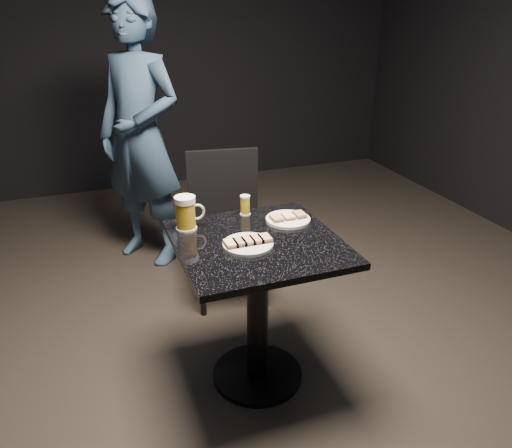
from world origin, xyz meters
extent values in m
plane|color=black|center=(0.00, 0.00, 0.00)|extent=(6.00, 6.00, 0.00)
plane|color=black|center=(0.00, 3.00, 1.50)|extent=(5.00, 0.00, 5.00)
cylinder|color=silver|center=(-0.06, -0.03, 0.76)|extent=(0.22, 0.22, 0.01)
cylinder|color=white|center=(0.21, 0.15, 0.76)|extent=(0.21, 0.21, 0.01)
imported|color=navy|center=(-0.28, 1.47, 0.88)|extent=(0.74, 0.76, 1.76)
cylinder|color=black|center=(0.00, 0.00, 0.01)|extent=(0.44, 0.44, 0.03)
cylinder|color=black|center=(0.00, 0.00, 0.37)|extent=(0.10, 0.10, 0.69)
cube|color=black|center=(0.00, 0.00, 0.73)|extent=(0.70, 0.70, 0.03)
cylinder|color=white|center=(-0.26, 0.22, 0.76)|extent=(0.10, 0.10, 0.01)
cylinder|color=gold|center=(-0.26, 0.22, 0.82)|extent=(0.09, 0.09, 0.12)
cylinder|color=white|center=(-0.26, 0.22, 0.89)|extent=(0.09, 0.09, 0.03)
torus|color=silver|center=(-0.21, 0.23, 0.82)|extent=(0.08, 0.01, 0.08)
cylinder|color=silver|center=(0.04, 0.29, 0.75)|extent=(0.05, 0.05, 0.01)
cylinder|color=gold|center=(0.04, 0.29, 0.80)|extent=(0.05, 0.05, 0.08)
cylinder|color=silver|center=(0.04, 0.29, 0.84)|extent=(0.05, 0.05, 0.01)
cube|color=black|center=(0.10, 0.76, 0.45)|extent=(0.50, 0.50, 0.04)
cylinder|color=black|center=(-0.11, 0.61, 0.21)|extent=(0.03, 0.03, 0.43)
cylinder|color=black|center=(0.25, 0.55, 0.21)|extent=(0.03, 0.03, 0.43)
cylinder|color=black|center=(-0.06, 0.97, 0.21)|extent=(0.03, 0.03, 0.43)
cylinder|color=black|center=(0.31, 0.91, 0.21)|extent=(0.03, 0.03, 0.43)
cube|color=black|center=(0.13, 0.96, 0.67)|extent=(0.43, 0.10, 0.43)
cube|color=#4C3521|center=(-0.13, -0.03, 0.77)|extent=(0.05, 0.07, 0.01)
cube|color=#D1D184|center=(-0.13, -0.03, 0.78)|extent=(0.05, 0.07, 0.01)
cube|color=#4C3521|center=(-0.09, -0.03, 0.77)|extent=(0.05, 0.07, 0.01)
cube|color=#8C7251|center=(-0.09, -0.03, 0.78)|extent=(0.05, 0.07, 0.01)
cube|color=#4C3521|center=(-0.06, -0.03, 0.77)|extent=(0.05, 0.07, 0.01)
cube|color=tan|center=(-0.06, -0.03, 0.78)|extent=(0.05, 0.07, 0.01)
cube|color=#4C3521|center=(-0.02, -0.03, 0.77)|extent=(0.05, 0.07, 0.01)
cube|color=tan|center=(-0.02, -0.03, 0.78)|extent=(0.05, 0.07, 0.01)
cube|color=#4C3521|center=(0.02, -0.03, 0.77)|extent=(0.05, 0.07, 0.01)
cube|color=tan|center=(0.02, -0.03, 0.78)|extent=(0.05, 0.07, 0.01)
cube|color=#4C3521|center=(0.15, 0.15, 0.77)|extent=(0.05, 0.07, 0.01)
cube|color=tan|center=(0.15, 0.15, 0.78)|extent=(0.05, 0.07, 0.01)
cube|color=#4C3521|center=(0.21, 0.15, 0.77)|extent=(0.05, 0.07, 0.01)
cube|color=#D1D184|center=(0.21, 0.15, 0.78)|extent=(0.05, 0.07, 0.01)
cube|color=#4C3521|center=(0.27, 0.15, 0.77)|extent=(0.05, 0.07, 0.01)
cube|color=#8C7251|center=(0.27, 0.15, 0.78)|extent=(0.05, 0.07, 0.01)
camera|label=1|loc=(-0.68, -1.82, 1.71)|focal=35.00mm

